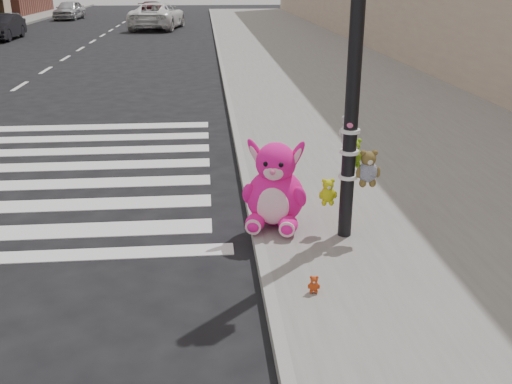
{
  "coord_description": "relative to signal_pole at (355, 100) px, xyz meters",
  "views": [
    {
      "loc": [
        0.98,
        -4.37,
        3.1
      ],
      "look_at": [
        1.52,
        1.75,
        0.75
      ],
      "focal_mm": 40.0,
      "sensor_mm": 36.0,
      "label": 1
    }
  ],
  "objects": [
    {
      "name": "ground",
      "position": [
        -2.63,
        -1.81,
        -1.79
      ],
      "size": [
        120.0,
        120.0,
        0.0
      ],
      "primitive_type": "plane",
      "color": "black",
      "rests_on": "ground"
    },
    {
      "name": "sidewalk_near",
      "position": [
        2.37,
        8.19,
        -1.72
      ],
      "size": [
        7.0,
        80.0,
        0.14
      ],
      "primitive_type": "cube",
      "color": "slate",
      "rests_on": "ground"
    },
    {
      "name": "curb_edge",
      "position": [
        -1.08,
        8.19,
        -1.72
      ],
      "size": [
        0.12,
        80.0,
        0.15
      ],
      "primitive_type": "cube",
      "color": "gray",
      "rests_on": "ground"
    },
    {
      "name": "signal_pole",
      "position": [
        0.0,
        0.0,
        0.0
      ],
      "size": [
        0.68,
        0.48,
        4.0
      ],
      "color": "black",
      "rests_on": "sidewalk_near"
    },
    {
      "name": "pink_bunny",
      "position": [
        -0.84,
        0.36,
        -1.19
      ],
      "size": [
        0.87,
        0.96,
        1.13
      ],
      "rotation": [
        0.0,
        0.0,
        -0.26
      ],
      "color": "#F91592",
      "rests_on": "sidewalk_near"
    },
    {
      "name": "red_teddy",
      "position": [
        -0.64,
        -1.31,
        -1.56
      ],
      "size": [
        0.14,
        0.11,
        0.19
      ],
      "primitive_type": null,
      "rotation": [
        0.0,
        0.0,
        -0.17
      ],
      "color": "#BB3912",
      "rests_on": "sidewalk_near"
    },
    {
      "name": "car_dark_far",
      "position": [
        -11.74,
        24.4,
        -1.16
      ],
      "size": [
        1.37,
        3.86,
        1.27
      ],
      "primitive_type": "imported",
      "rotation": [
        0.0,
        0.0,
        0.01
      ],
      "color": "black",
      "rests_on": "ground"
    },
    {
      "name": "car_white_near",
      "position": [
        -4.4,
        29.77,
        -1.03
      ],
      "size": [
        3.28,
        5.82,
        1.54
      ],
      "primitive_type": "imported",
      "rotation": [
        0.0,
        0.0,
        3.01
      ],
      "color": "white",
      "rests_on": "ground"
    },
    {
      "name": "car_maroon_near",
      "position": [
        -5.46,
        38.83,
        -1.18
      ],
      "size": [
        1.86,
        4.29,
        1.23
      ],
      "primitive_type": "imported",
      "rotation": [
        0.0,
        0.0,
        3.11
      ],
      "color": "#50161D",
      "rests_on": "ground"
    },
    {
      "name": "car_silver_deep",
      "position": [
        -11.37,
        38.17,
        -1.12
      ],
      "size": [
        1.87,
        4.03,
        1.34
      ],
      "primitive_type": "imported",
      "rotation": [
        0.0,
        0.0,
        -0.07
      ],
      "color": "silver",
      "rests_on": "ground"
    }
  ]
}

